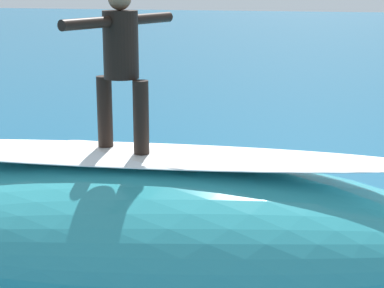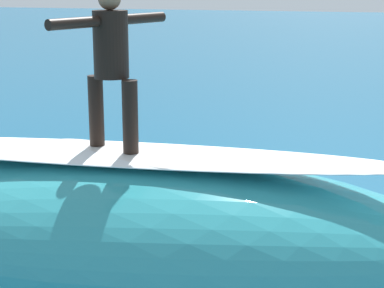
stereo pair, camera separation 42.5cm
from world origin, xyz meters
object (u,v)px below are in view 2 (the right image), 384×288
Objects in this scene: surfboard_paddling at (239,187)px; surfer_riding at (111,57)px; surfer_paddling at (245,180)px; surfboard_riding at (114,153)px.

surfer_riding is at bearing 112.39° from surfboard_paddling.
surfer_paddling is at bearing -72.87° from surfer_riding.
surfer_riding is 5.48m from surfboard_paddling.
surfer_riding reaches higher than surfboard_riding.
surfboard_riding is at bearing -51.86° from surfer_riding.
surfboard_paddling is (-0.46, -4.68, -2.82)m from surfer_riding.
surfer_riding reaches higher than surfboard_paddling.
surfer_paddling is (-0.11, 0.06, 0.16)m from surfboard_paddling.
surfer_riding is (-0.00, 0.00, 1.01)m from surfboard_riding.
surfboard_riding is 1.10× the size of surfer_riding.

